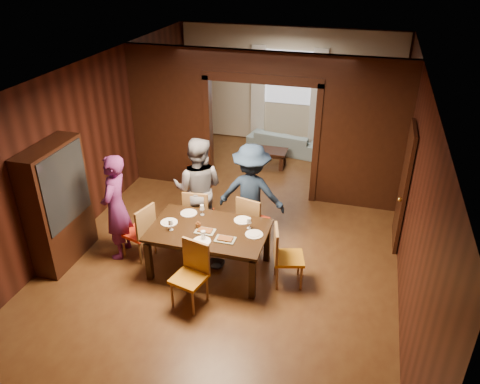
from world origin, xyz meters
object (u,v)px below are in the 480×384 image
(person_purple, at_px, (116,207))
(chair_near, at_px, (189,277))
(person_navy, at_px, (251,193))
(chair_left, at_px, (138,231))
(sofa, at_px, (284,141))
(hutch, at_px, (58,205))
(chair_far_r, at_px, (253,220))
(chair_far_l, at_px, (199,213))
(dining_table, at_px, (210,249))
(coffee_table, at_px, (269,158))
(person_grey, at_px, (198,188))
(chair_right, at_px, (289,256))

(person_purple, distance_m, chair_near, 1.82)
(person_purple, bearing_deg, person_navy, 111.12)
(person_purple, height_order, chair_left, person_purple)
(chair_left, height_order, chair_near, same)
(person_purple, height_order, chair_near, person_purple)
(sofa, bearing_deg, chair_left, 82.93)
(hutch, bearing_deg, chair_far_r, 23.06)
(person_navy, distance_m, chair_far_l, 0.99)
(sofa, distance_m, chair_near, 5.86)
(dining_table, xyz_separation_m, hutch, (-2.38, -0.34, 0.62))
(coffee_table, bearing_deg, chair_near, -90.86)
(hutch, bearing_deg, person_grey, 33.95)
(chair_right, xyz_separation_m, chair_far_l, (-1.74, 0.84, 0.00))
(sofa, xyz_separation_m, dining_table, (-0.23, -5.01, 0.12))
(coffee_table, bearing_deg, dining_table, -90.83)
(dining_table, relative_size, hutch, 0.90)
(person_grey, relative_size, hutch, 0.92)
(person_purple, bearing_deg, chair_left, 88.93)
(person_grey, relative_size, person_navy, 1.04)
(chair_left, bearing_deg, person_purple, -67.81)
(chair_near, bearing_deg, chair_left, 158.01)
(chair_left, height_order, chair_right, same)
(person_navy, bearing_deg, sofa, -88.92)
(dining_table, bearing_deg, chair_left, 178.13)
(person_purple, relative_size, hutch, 0.89)
(person_grey, distance_m, chair_far_l, 0.44)
(coffee_table, bearing_deg, person_purple, -111.84)
(person_grey, xyz_separation_m, chair_near, (0.49, -1.76, -0.44))
(person_purple, xyz_separation_m, chair_far_r, (2.05, 0.88, -0.41))
(person_grey, relative_size, chair_right, 1.90)
(person_grey, height_order, person_navy, person_grey)
(chair_near, height_order, hutch, hutch)
(coffee_table, relative_size, chair_near, 0.82)
(person_navy, xyz_separation_m, chair_left, (-1.64, -1.03, -0.40))
(chair_far_r, bearing_deg, chair_far_l, 14.62)
(sofa, distance_m, coffee_table, 0.97)
(person_grey, height_order, sofa, person_grey)
(chair_near, bearing_deg, chair_right, 47.64)
(dining_table, xyz_separation_m, chair_near, (-0.02, -0.84, 0.10))
(dining_table, xyz_separation_m, chair_far_l, (-0.48, 0.85, 0.10))
(person_grey, relative_size, chair_left, 1.90)
(person_navy, bearing_deg, chair_far_r, 114.07)
(sofa, relative_size, chair_left, 1.83)
(dining_table, bearing_deg, person_navy, 69.72)
(coffee_table, distance_m, chair_left, 4.24)
(hutch, bearing_deg, chair_near, -12.05)
(sofa, relative_size, coffee_table, 2.22)
(person_grey, xyz_separation_m, coffee_table, (0.57, 3.14, -0.72))
(person_navy, distance_m, chair_right, 1.42)
(sofa, distance_m, chair_right, 5.11)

